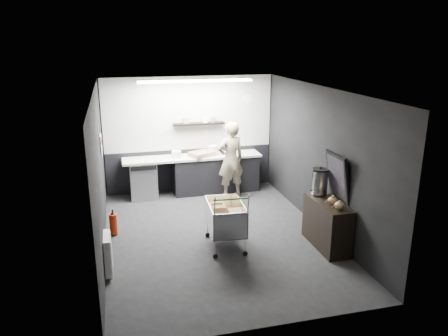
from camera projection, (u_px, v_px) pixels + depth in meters
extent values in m
plane|color=black|center=(217.00, 236.00, 8.12)|extent=(5.50, 5.50, 0.00)
plane|color=silver|center=(216.00, 90.00, 7.34)|extent=(5.50, 5.50, 0.00)
plane|color=black|center=(190.00, 134.00, 10.28)|extent=(5.50, 0.00, 5.50)
plane|color=black|center=(270.00, 230.00, 5.18)|extent=(5.50, 0.00, 5.50)
plane|color=black|center=(100.00, 175.00, 7.26)|extent=(0.00, 5.50, 5.50)
plane|color=black|center=(320.00, 159.00, 8.20)|extent=(0.00, 5.50, 5.50)
cube|color=#B5B5B0|center=(189.00, 113.00, 10.12)|extent=(3.95, 0.02, 1.70)
cube|color=black|center=(191.00, 169.00, 10.51)|extent=(3.95, 0.02, 1.00)
cube|color=black|center=(199.00, 124.00, 10.13)|extent=(1.20, 0.22, 0.04)
cylinder|color=white|center=(247.00, 98.00, 10.35)|extent=(0.20, 0.03, 0.20)
cube|color=white|center=(101.00, 145.00, 8.41)|extent=(0.02, 0.30, 0.40)
cube|color=red|center=(101.00, 142.00, 8.39)|extent=(0.02, 0.22, 0.10)
cube|color=white|center=(108.00, 253.00, 6.72)|extent=(0.10, 0.50, 0.60)
cube|color=white|center=(196.00, 81.00, 9.07)|extent=(2.40, 0.20, 0.04)
cube|color=black|center=(216.00, 174.00, 10.37)|extent=(2.00, 0.56, 0.85)
cube|color=beige|center=(193.00, 157.00, 10.11)|extent=(3.20, 0.60, 0.05)
cube|color=#9EA0A5|center=(143.00, 180.00, 9.97)|extent=(0.60, 0.58, 0.85)
cube|color=black|center=(144.00, 168.00, 9.59)|extent=(0.56, 0.02, 0.10)
imported|color=#C0B798|center=(231.00, 160.00, 9.88)|extent=(0.72, 0.55, 1.76)
cube|color=silver|center=(226.00, 229.00, 7.63)|extent=(0.64, 0.95, 0.02)
cube|color=silver|center=(209.00, 218.00, 7.50)|extent=(0.07, 0.91, 0.48)
cube|color=silver|center=(241.00, 215.00, 7.63)|extent=(0.07, 0.91, 0.48)
cube|color=silver|center=(232.00, 227.00, 7.15)|extent=(0.59, 0.05, 0.48)
cube|color=silver|center=(219.00, 207.00, 7.98)|extent=(0.59, 0.05, 0.48)
cylinder|color=silver|center=(217.00, 249.00, 7.23)|extent=(0.02, 0.02, 0.32)
cylinder|color=silver|center=(246.00, 245.00, 7.35)|extent=(0.02, 0.02, 0.32)
cylinder|color=silver|center=(206.00, 228.00, 8.00)|extent=(0.02, 0.02, 0.32)
cylinder|color=silver|center=(233.00, 226.00, 8.12)|extent=(0.02, 0.02, 0.32)
cylinder|color=#248536|center=(233.00, 199.00, 6.95)|extent=(0.59, 0.06, 0.03)
cube|color=olive|center=(217.00, 216.00, 7.64)|extent=(0.28, 0.34, 0.41)
cube|color=olive|center=(236.00, 221.00, 7.49)|extent=(0.25, 0.31, 0.37)
cylinder|color=black|center=(217.00, 256.00, 7.27)|extent=(0.09, 0.03, 0.09)
cylinder|color=black|center=(206.00, 235.00, 8.04)|extent=(0.09, 0.03, 0.09)
cylinder|color=black|center=(246.00, 253.00, 7.39)|extent=(0.09, 0.03, 0.09)
cylinder|color=black|center=(233.00, 232.00, 8.16)|extent=(0.09, 0.03, 0.09)
cube|color=black|center=(327.00, 224.00, 7.61)|extent=(0.42, 1.12, 0.84)
cylinder|color=silver|center=(320.00, 182.00, 7.76)|extent=(0.28, 0.28, 0.43)
cylinder|color=black|center=(320.00, 170.00, 7.70)|extent=(0.28, 0.28, 0.04)
sphere|color=black|center=(321.00, 168.00, 7.69)|extent=(0.05, 0.05, 0.05)
ellipsoid|color=brown|center=(333.00, 201.00, 7.33)|extent=(0.17, 0.17, 0.13)
ellipsoid|color=brown|center=(339.00, 206.00, 7.12)|extent=(0.17, 0.17, 0.13)
cube|color=black|center=(338.00, 177.00, 7.45)|extent=(0.19, 0.65, 0.83)
cube|color=black|center=(337.00, 177.00, 7.44)|extent=(0.14, 0.56, 0.72)
cylinder|color=#AD250B|center=(113.00, 224.00, 8.10)|extent=(0.15, 0.15, 0.39)
cone|color=black|center=(113.00, 213.00, 8.03)|extent=(0.10, 0.10, 0.06)
cylinder|color=black|center=(112.00, 211.00, 8.02)|extent=(0.03, 0.03, 0.06)
cube|color=#896849|center=(202.00, 154.00, 10.09)|extent=(0.65, 0.59, 0.11)
cylinder|color=silver|center=(213.00, 150.00, 10.19)|extent=(0.22, 0.22, 0.22)
cube|color=white|center=(176.00, 154.00, 9.94)|extent=(0.23, 0.20, 0.17)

